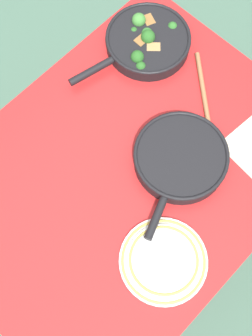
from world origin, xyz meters
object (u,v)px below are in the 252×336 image
(dinner_plate_stack, at_px, (163,261))
(wooden_spoon, at_px, (208,119))
(skillet_broccoli, at_px, (147,41))
(skillet_eggs, at_px, (180,158))

(dinner_plate_stack, bearing_deg, wooden_spoon, 24.80)
(skillet_broccoli, height_order, dinner_plate_stack, skillet_broccoli)
(wooden_spoon, height_order, dinner_plate_stack, dinner_plate_stack)
(wooden_spoon, distance_m, dinner_plate_stack, 0.46)
(skillet_eggs, height_order, wooden_spoon, skillet_eggs)
(skillet_broccoli, height_order, wooden_spoon, skillet_broccoli)
(skillet_broccoli, relative_size, dinner_plate_stack, 1.74)
(dinner_plate_stack, bearing_deg, skillet_broccoli, 46.67)
(skillet_broccoli, relative_size, skillet_eggs, 1.09)
(skillet_eggs, bearing_deg, dinner_plate_stack, 11.75)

